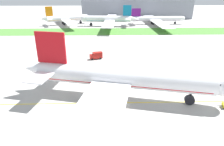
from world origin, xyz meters
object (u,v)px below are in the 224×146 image
(parked_airliner_far_centre, at_px, (109,19))
(service_truck_baggage_loader, at_px, (96,55))
(airliner_foreground, at_px, (119,78))
(parked_airliner_far_right, at_px, (156,19))
(parked_airliner_far_left, at_px, (66,18))

(parked_airliner_far_centre, bearing_deg, service_truck_baggage_loader, -94.70)
(airliner_foreground, bearing_deg, parked_airliner_far_centre, 90.72)
(service_truck_baggage_loader, relative_size, parked_airliner_far_right, 0.07)
(parked_airliner_far_left, bearing_deg, parked_airliner_far_right, -0.49)
(parked_airliner_far_centre, bearing_deg, airliner_foreground, -89.28)
(parked_airliner_far_left, bearing_deg, parked_airliner_far_centre, -12.48)
(airliner_foreground, xyz_separation_m, service_truck_baggage_loader, (-8.13, 34.67, -4.67))
(parked_airliner_far_right, bearing_deg, airliner_foreground, -107.27)
(airliner_foreground, distance_m, parked_airliner_far_right, 129.06)
(parked_airliner_far_centre, bearing_deg, parked_airliner_far_right, 10.45)
(service_truck_baggage_loader, distance_m, parked_airliner_far_centre, 81.59)
(airliner_foreground, relative_size, parked_airliner_far_right, 1.20)
(airliner_foreground, relative_size, service_truck_baggage_loader, 16.28)
(service_truck_baggage_loader, xyz_separation_m, parked_airliner_far_left, (-29.41, 89.21, 3.41))
(parked_airliner_far_left, distance_m, parked_airliner_far_centre, 36.95)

